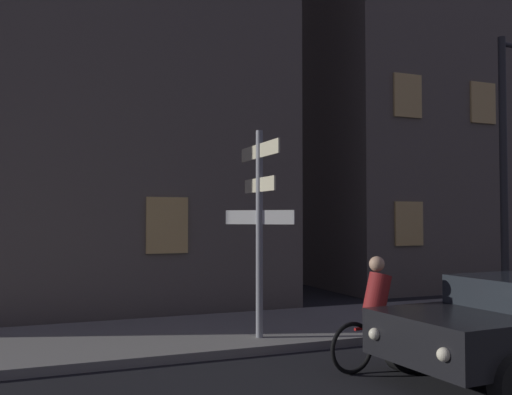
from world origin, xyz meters
name	(u,v)px	position (x,y,z in m)	size (l,w,h in m)	color
sidewalk_kerb	(307,326)	(0.00, 7.05, 0.07)	(40.00, 3.23, 0.14)	gray
signpost	(259,214)	(-1.39, 6.09, 2.23)	(0.91, 1.65, 3.51)	gray
street_lamp	(510,150)	(4.48, 6.32, 3.61)	(1.51, 0.28, 5.87)	#2D2D30
cyclist	(380,317)	(-0.36, 4.05, 0.75)	(1.81, 0.37, 1.61)	black
building_right_block	(439,89)	(8.56, 13.44, 6.77)	(10.60, 6.94, 13.54)	#6B6056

